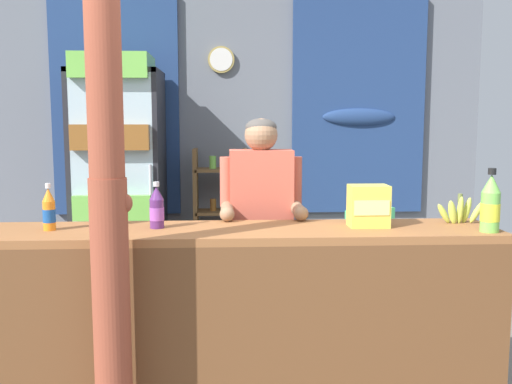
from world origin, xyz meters
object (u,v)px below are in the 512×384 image
object	(u,v)px
drink_fridge	(119,167)
bottle_shelf_rack	(221,216)
soda_bottle_orange_soda	(49,210)
snack_box_instant_noodle	(368,206)
soda_bottle_grape_soda	(157,209)
timber_post	(108,191)
soda_bottle_lime_soda	(490,205)
soda_bottle_cola	(111,207)
stall_counter	(233,311)
plastic_lawn_chair	(359,254)
shopkeeper	(261,217)
banana_bunch	(460,211)

from	to	relation	value
drink_fridge	bottle_shelf_rack	xyz separation A→B (m)	(0.85, 0.20, -0.46)
soda_bottle_orange_soda	snack_box_instant_noodle	xyz separation A→B (m)	(1.58, 0.02, 0.01)
bottle_shelf_rack	soda_bottle_grape_soda	xyz separation A→B (m)	(-0.30, -2.22, 0.42)
timber_post	soda_bottle_lime_soda	size ratio (longest dim) A/B	8.19
drink_fridge	soda_bottle_lime_soda	distance (m)	3.09
bottle_shelf_rack	soda_bottle_cola	xyz separation A→B (m)	(-0.54, -2.12, 0.41)
stall_counter	plastic_lawn_chair	bearing A→B (deg)	57.03
timber_post	soda_bottle_orange_soda	distance (m)	0.56
shopkeeper	soda_bottle_grape_soda	bearing A→B (deg)	-141.64
stall_counter	timber_post	xyz separation A→B (m)	(-0.53, -0.29, 0.63)
timber_post	soda_bottle_cola	world-z (taller)	timber_post
drink_fridge	snack_box_instant_noodle	xyz separation A→B (m)	(1.62, -2.03, -0.04)
stall_counter	plastic_lawn_chair	distance (m)	1.79
shopkeeper	soda_bottle_orange_soda	bearing A→B (deg)	-156.49
stall_counter	drink_fridge	distance (m)	2.41
stall_counter	soda_bottle_lime_soda	distance (m)	1.34
stall_counter	banana_bunch	bearing A→B (deg)	9.22
soda_bottle_grape_soda	banana_bunch	size ratio (longest dim) A/B	0.87
soda_bottle_lime_soda	soda_bottle_orange_soda	size ratio (longest dim) A/B	1.34
stall_counter	soda_bottle_grape_soda	world-z (taller)	soda_bottle_grape_soda
banana_bunch	timber_post	bearing A→B (deg)	-164.37
plastic_lawn_chair	soda_bottle_lime_soda	distance (m)	1.68
stall_counter	bottle_shelf_rack	world-z (taller)	bottle_shelf_rack
stall_counter	soda_bottle_grape_soda	size ratio (longest dim) A/B	11.36
shopkeeper	timber_post	bearing A→B (deg)	-129.07
bottle_shelf_rack	soda_bottle_cola	distance (m)	2.22
bottle_shelf_rack	banana_bunch	distance (m)	2.54
bottle_shelf_rack	shopkeeper	world-z (taller)	shopkeeper
drink_fridge	soda_bottle_orange_soda	distance (m)	2.05
soda_bottle_grape_soda	banana_bunch	distance (m)	1.57
bottle_shelf_rack	soda_bottle_cola	world-z (taller)	bottle_shelf_rack
bottle_shelf_rack	soda_bottle_orange_soda	size ratio (longest dim) A/B	5.43
timber_post	snack_box_instant_noodle	xyz separation A→B (m)	(1.22, 0.41, -0.14)
stall_counter	shopkeeper	size ratio (longest dim) A/B	1.74
bottle_shelf_rack	stall_counter	bearing A→B (deg)	-87.99
snack_box_instant_noodle	timber_post	bearing A→B (deg)	-161.26
stall_counter	snack_box_instant_noodle	size ratio (longest dim) A/B	12.53
timber_post	banana_bunch	distance (m)	1.80
bottle_shelf_rack	soda_bottle_cola	size ratio (longest dim) A/B	5.63
shopkeeper	banana_bunch	xyz separation A→B (m)	(1.02, -0.38, 0.08)
plastic_lawn_chair	soda_bottle_grape_soda	distance (m)	2.00
soda_bottle_orange_soda	shopkeeper	bearing A→B (deg)	23.51
shopkeeper	soda_bottle_orange_soda	distance (m)	1.17
soda_bottle_grape_soda	stall_counter	bearing A→B (deg)	-20.19
soda_bottle_grape_soda	banana_bunch	bearing A→B (deg)	1.99
drink_fridge	bottle_shelf_rack	bearing A→B (deg)	13.22
drink_fridge	plastic_lawn_chair	bearing A→B (deg)	-19.01
bottle_shelf_rack	soda_bottle_orange_soda	world-z (taller)	bottle_shelf_rack
soda_bottle_orange_soda	banana_bunch	xyz separation A→B (m)	(2.09, 0.08, -0.03)
timber_post	plastic_lawn_chair	bearing A→B (deg)	49.97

